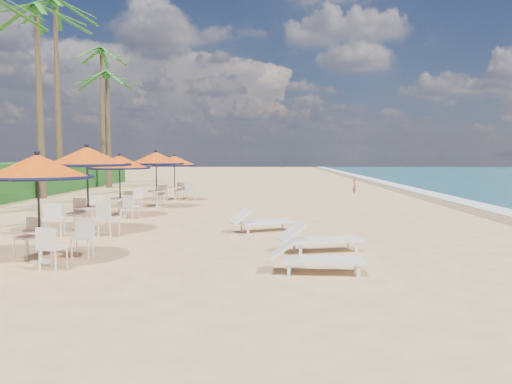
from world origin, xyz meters
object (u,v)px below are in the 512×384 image
station_0 (40,180)px  station_4 (175,166)px  lounger_far (260,221)px  lounger_mid (317,238)px  station_1 (86,167)px  station_2 (119,170)px  lounger_near (313,258)px  station_3 (155,163)px

station_0 → station_4: 14.18m
lounger_far → station_0: bearing=-161.8°
lounger_far → lounger_mid: bearing=-91.0°
station_1 → lounger_mid: (6.34, -2.66, -1.57)m
station_0 → lounger_far: size_ratio=1.18×
station_1 → station_4: 10.29m
station_4 → lounger_far: size_ratio=1.15×
station_0 → lounger_mid: bearing=12.1°
lounger_mid → lounger_far: 3.32m
station_2 → lounger_near: (6.25, -8.57, -1.39)m
station_1 → station_4: size_ratio=1.13×
lounger_near → lounger_far: (-1.10, 5.12, 0.02)m
station_1 → station_2: size_ratio=1.11×
station_1 → lounger_far: 5.22m
station_1 → station_2: (-0.19, 3.81, -0.19)m
station_4 → station_2: bearing=-97.0°
station_2 → lounger_near: 10.70m
station_2 → lounger_mid: (6.53, -6.47, -1.38)m
station_0 → station_1: bearing=97.2°
lounger_near → lounger_mid: (0.28, 2.10, 0.02)m
station_1 → station_3: (0.41, 6.92, -0.01)m
station_2 → station_3: bearing=79.0°
lounger_mid → station_4: bearing=99.6°
station_4 → lounger_mid: 14.21m
station_0 → station_3: 10.84m
station_2 → lounger_far: size_ratio=1.17×
station_2 → lounger_mid: 9.29m
station_4 → lounger_far: station_4 is taller
station_2 → lounger_far: (5.15, -3.45, -1.38)m
station_2 → station_0: bearing=-84.9°
station_4 → lounger_mid: bearing=-66.1°
station_1 → lounger_mid: bearing=-22.7°
station_0 → station_2: 7.75m
station_3 → lounger_mid: size_ratio=1.23×
lounger_near → lounger_far: 5.24m
station_0 → station_4: (0.11, 14.18, -0.05)m
station_4 → lounger_far: 10.91m
lounger_mid → lounger_far: size_ratio=1.00×
station_3 → lounger_mid: (5.93, -9.58, -1.56)m
station_3 → station_0: bearing=-89.6°
station_0 → lounger_near: 5.81m
lounger_mid → station_0: bearing=177.8°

